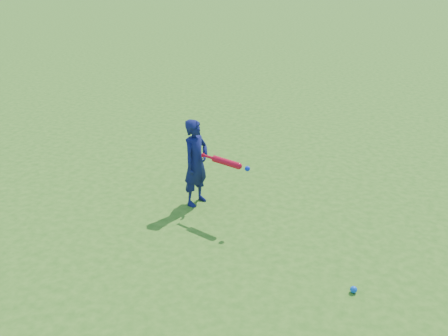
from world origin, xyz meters
name	(u,v)px	position (x,y,z in m)	size (l,w,h in m)	color
ground	(209,206)	(0.00, 0.00, 0.00)	(80.00, 80.00, 0.00)	#336A19
child	(196,163)	(-0.21, 0.06, 0.63)	(0.46, 0.30, 1.25)	#11154F
ground_ball_blue	(354,290)	(2.09, -1.41, 0.04)	(0.08, 0.08, 0.08)	blue
bat_swing	(228,163)	(0.34, -0.21, 0.80)	(0.74, 0.33, 0.09)	red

